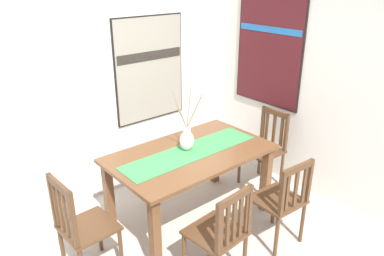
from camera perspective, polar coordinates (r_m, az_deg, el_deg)
wall_back at (r=4.16m, az=-14.02°, el=7.20°), size 6.40×0.12×2.70m
wall_side at (r=4.15m, az=23.12°, el=6.02°), size 0.12×6.40×2.70m
dining_table at (r=3.74m, az=-0.21°, el=-5.31°), size 1.60×0.95×0.78m
table_runner at (r=3.68m, az=-0.21°, el=-3.62°), size 1.47×0.36×0.01m
centerpiece_vase at (r=3.68m, az=-0.78°, el=-1.70°), size 0.21×0.24×0.63m
chair_0 at (r=4.55m, az=11.08°, el=-2.92°), size 0.44×0.44×0.92m
chair_1 at (r=3.12m, az=4.40°, el=-15.62°), size 0.45×0.45×0.91m
chair_2 at (r=3.60m, az=13.52°, el=-10.64°), size 0.45×0.45×0.90m
chair_3 at (r=3.29m, az=-16.53°, el=-14.11°), size 0.44×0.44×0.96m
painting_on_back_wall at (r=4.39m, az=-6.49°, el=8.89°), size 0.92×0.05×1.21m
painting_on_side_wall at (r=4.59m, az=11.65°, el=11.21°), size 0.05×0.94×1.26m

